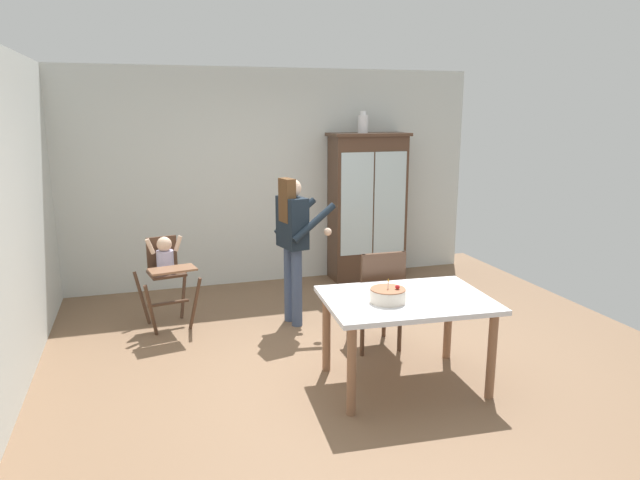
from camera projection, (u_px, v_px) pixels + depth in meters
name	position (u px, v px, depth m)	size (l,w,h in m)	color
ground_plane	(341.00, 359.00, 5.19)	(6.24, 6.24, 0.00)	brown
wall_back	(274.00, 177.00, 7.34)	(5.32, 0.06, 2.70)	silver
china_cabinet	(367.00, 206.00, 7.53)	(1.02, 0.48, 1.91)	#4C3323
ceramic_vase	(363.00, 123.00, 7.27)	(0.13, 0.13, 0.27)	white
high_chair_with_toddler	(166.00, 265.00, 5.84)	(0.67, 0.76, 0.95)	#4C3323
adult_person	(293.00, 233.00, 5.87)	(0.58, 0.57, 1.53)	#3D4C6B
dining_table	(406.00, 309.00, 4.60)	(1.37, 1.03, 0.74)	silver
birthday_cake	(388.00, 295.00, 4.46)	(0.28, 0.28, 0.19)	beige
dining_chair_far_side	(379.00, 293.00, 5.28)	(0.45, 0.45, 0.96)	#4C3323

